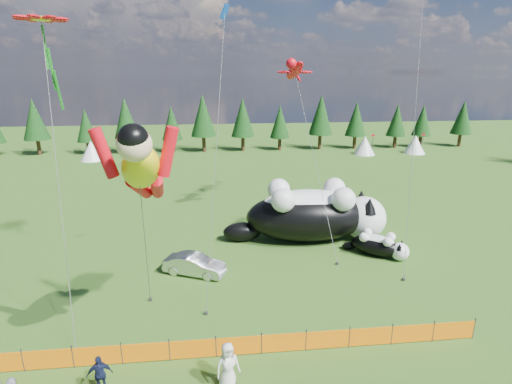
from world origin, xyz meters
The scene contains 13 objects.
ground centered at (0.00, 0.00, 0.00)m, with size 160.00×160.00×0.00m, color #143D0B.
safety_fence centered at (0.00, -3.00, 0.50)m, with size 22.06×0.06×1.10m.
tree_line centered at (0.00, 45.00, 4.00)m, with size 90.00×4.00×8.00m, color black, non-canonical shape.
festival_tents centered at (11.00, 40.00, 1.40)m, with size 50.00×3.20×2.80m, color white, non-canonical shape.
cat_large centered at (6.44, 9.23, 2.08)m, with size 12.13×4.69×4.38m.
cat_small centered at (10.14, 6.03, 0.78)m, with size 3.92×3.29×1.64m.
car centered at (-2.22, 4.71, 0.63)m, with size 1.34×3.85×1.27m, color silver.
spectator_c centered at (-5.49, -4.53, 0.82)m, with size 0.96×0.49×1.64m, color #161C3D.
spectator_e centered at (-0.55, -4.77, 0.99)m, with size 0.96×0.63×1.97m, color silver.
superhero_kite centered at (-3.68, -2.31, 8.45)m, with size 5.38×7.15×11.13m.
gecko_kite centered at (5.78, 14.79, 12.11)m, with size 3.01×12.59×15.50m.
flower_kite centered at (-8.77, 3.56, 14.26)m, with size 3.14×7.24×15.45m.
diamond_kite_a centered at (-0.13, 4.01, 14.23)m, with size 1.79×4.52×15.84m.
Camera 1 is at (-0.85, -17.81, 12.01)m, focal length 28.00 mm.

